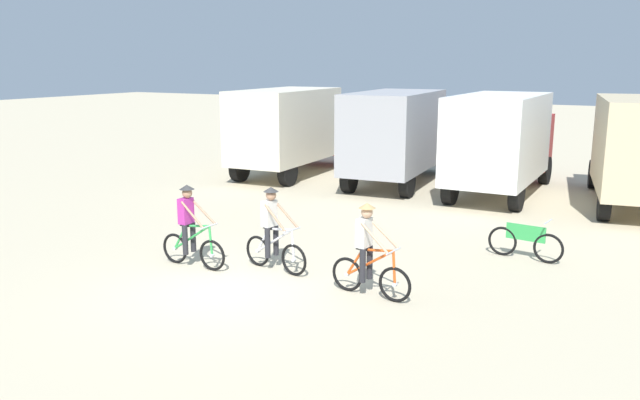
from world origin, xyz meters
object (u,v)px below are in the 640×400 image
(box_truck_cream_rv, at_px, (292,127))
(cyclist_orange_shirt, at_px, (190,229))
(cyclist_cowboy_hat, at_px, (273,232))
(bicycle_spare, at_px, (525,242))
(box_truck_tan_camper, at_px, (639,146))
(cyclist_near_camera, at_px, (368,253))
(box_truck_grey_hauler, at_px, (399,133))
(box_truck_white_box, at_px, (502,139))

(box_truck_cream_rv, height_order, cyclist_orange_shirt, box_truck_cream_rv)
(box_truck_cream_rv, distance_m, cyclist_orange_shirt, 11.93)
(cyclist_cowboy_hat, bearing_deg, bicycle_spare, 36.11)
(box_truck_tan_camper, xyz_separation_m, cyclist_near_camera, (-4.06, -11.00, -1.03))
(box_truck_grey_hauler, height_order, box_truck_tan_camper, same)
(box_truck_white_box, xyz_separation_m, bicycle_spare, (2.22, -7.05, -1.48))
(box_truck_cream_rv, distance_m, box_truck_white_box, 8.17)
(cyclist_cowboy_hat, distance_m, cyclist_near_camera, 2.47)
(cyclist_orange_shirt, bearing_deg, cyclist_cowboy_hat, 20.46)
(box_truck_grey_hauler, xyz_separation_m, cyclist_orange_shirt, (-0.36, -11.26, -1.03))
(bicycle_spare, bearing_deg, box_truck_white_box, 107.50)
(box_truck_cream_rv, height_order, box_truck_white_box, same)
(cyclist_cowboy_hat, distance_m, bicycle_spare, 5.72)
(box_truck_cream_rv, distance_m, box_truck_grey_hauler, 4.42)
(box_truck_tan_camper, height_order, cyclist_near_camera, box_truck_tan_camper)
(cyclist_cowboy_hat, relative_size, bicycle_spare, 1.06)
(cyclist_cowboy_hat, bearing_deg, cyclist_orange_shirt, -159.54)
(box_truck_grey_hauler, distance_m, box_truck_white_box, 3.75)
(bicycle_spare, bearing_deg, cyclist_near_camera, -119.77)
(box_truck_cream_rv, bearing_deg, cyclist_near_camera, -53.23)
(box_truck_tan_camper, relative_size, cyclist_near_camera, 3.86)
(cyclist_orange_shirt, xyz_separation_m, bicycle_spare, (6.33, 4.00, -0.45))
(box_truck_cream_rv, xyz_separation_m, box_truck_tan_camper, (12.26, 0.02, 0.00))
(box_truck_white_box, xyz_separation_m, cyclist_near_camera, (0.04, -10.87, -1.03))
(box_truck_white_box, height_order, cyclist_orange_shirt, box_truck_white_box)
(bicycle_spare, bearing_deg, box_truck_cream_rv, 145.42)
(box_truck_tan_camper, height_order, bicycle_spare, box_truck_tan_camper)
(box_truck_cream_rv, height_order, cyclist_near_camera, box_truck_cream_rv)
(box_truck_tan_camper, relative_size, cyclist_orange_shirt, 3.86)
(cyclist_near_camera, bearing_deg, box_truck_cream_rv, 126.77)
(box_truck_grey_hauler, height_order, bicycle_spare, box_truck_grey_hauler)
(box_truck_cream_rv, relative_size, cyclist_orange_shirt, 3.76)
(box_truck_white_box, relative_size, cyclist_near_camera, 3.71)
(cyclist_orange_shirt, distance_m, cyclist_cowboy_hat, 1.83)
(cyclist_near_camera, bearing_deg, bicycle_spare, 60.23)
(box_truck_cream_rv, bearing_deg, cyclist_orange_shirt, -70.00)
(box_truck_cream_rv, bearing_deg, box_truck_grey_hauler, 1.26)
(box_truck_cream_rv, xyz_separation_m, cyclist_near_camera, (8.21, -10.98, -1.03))
(box_truck_tan_camper, distance_m, cyclist_orange_shirt, 13.91)
(cyclist_near_camera, height_order, bicycle_spare, cyclist_near_camera)
(box_truck_grey_hauler, height_order, box_truck_white_box, same)
(box_truck_cream_rv, height_order, bicycle_spare, box_truck_cream_rv)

